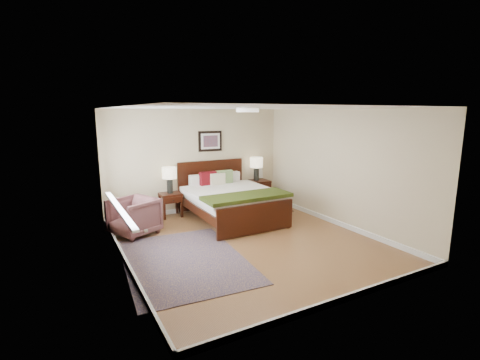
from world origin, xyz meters
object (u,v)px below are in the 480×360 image
Objects in this scene: nightstand_right at (256,190)px; armchair at (134,217)px; bed at (230,196)px; lamp_right at (256,165)px; rug_persian at (184,260)px; lamp_left at (169,175)px; nightstand_left at (171,198)px.

armchair is (-3.37, -0.85, -0.01)m from nightstand_right.
bed is at bearing 64.39° from armchair.
lamp_right is 4.02m from rug_persian.
lamp_left is at bearing 81.63° from rug_persian.
lamp_left is 1.47m from armchair.
lamp_left reaches higher than nightstand_right.
nightstand_right is (2.35, 0.01, -0.06)m from nightstand_left.
nightstand_left is at bearing 81.54° from rug_persian.
nightstand_right is 0.69m from lamp_right.
nightstand_left is 0.21× the size of rug_persian.
lamp_left is at bearing 105.18° from armchair.
armchair is (-2.15, 0.03, -0.19)m from bed.
nightstand_right reaches higher than nightstand_left.
armchair is 1.78m from rug_persian.
lamp_left reaches higher than rug_persian.
bed reaches higher than nightstand_right.
lamp_right is (2.35, 0.00, 0.08)m from lamp_left.
rug_persian is (-1.70, -1.65, -0.56)m from bed.
rug_persian is (-0.57, -2.54, -0.99)m from lamp_left.
armchair reaches higher than nightstand_right.
bed is 2.75× the size of armchair.
rug_persian is (-2.92, -2.54, -1.07)m from lamp_right.
lamp_right is at bearing 0.49° from nightstand_left.
nightstand_right is (1.22, 0.87, -0.17)m from bed.
nightstand_right reaches higher than rug_persian.
bed reaches higher than armchair.
armchair is at bearing -165.71° from lamp_right.
bed is 3.72× the size of lamp_right.
nightstand_left reaches higher than rug_persian.
nightstand_right is 3.48m from armchair.
nightstand_left is 0.87× the size of nightstand_right.
lamp_left is 2.78m from rug_persian.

